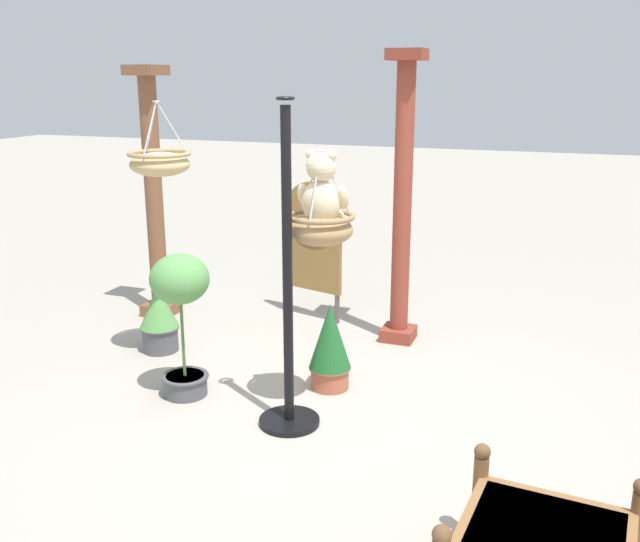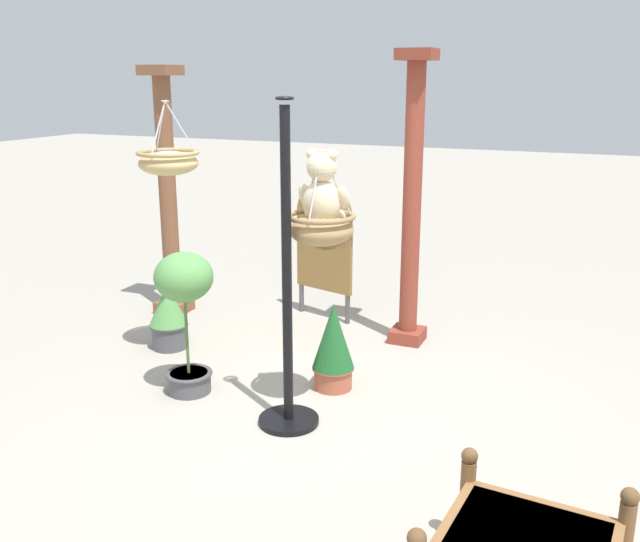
{
  "view_description": "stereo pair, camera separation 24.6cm",
  "coord_description": "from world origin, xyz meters",
  "px_view_note": "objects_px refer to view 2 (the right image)",
  "views": [
    {
      "loc": [
        1.63,
        -4.41,
        2.45
      ],
      "look_at": [
        -0.01,
        0.05,
        1.12
      ],
      "focal_mm": 39.62,
      "sensor_mm": 36.0,
      "label": 1
    },
    {
      "loc": [
        1.86,
        -4.32,
        2.45
      ],
      "look_at": [
        -0.01,
        0.05,
        1.12
      ],
      "focal_mm": 39.62,
      "sensor_mm": 36.0,
      "label": 2
    }
  ],
  "objects_px": {
    "hanging_basket_left_high": "(168,161)",
    "potted_plant_flowering_red": "(168,316)",
    "display_pole_central": "(288,332)",
    "teddy_bear": "(323,193)",
    "greenhouse_pillar_left": "(168,198)",
    "hanging_basket_with_teddy": "(321,228)",
    "potted_plant_fern_front": "(185,303)",
    "greenhouse_pillar_right": "(412,208)",
    "display_sign_board": "(324,239)",
    "potted_plant_bushy_green": "(333,347)"
  },
  "relations": [
    {
      "from": "hanging_basket_left_high",
      "to": "potted_plant_flowering_red",
      "type": "height_order",
      "value": "hanging_basket_left_high"
    },
    {
      "from": "display_pole_central",
      "to": "hanging_basket_left_high",
      "type": "distance_m",
      "value": 1.91
    },
    {
      "from": "teddy_bear",
      "to": "greenhouse_pillar_left",
      "type": "bearing_deg",
      "value": 147.38
    },
    {
      "from": "hanging_basket_with_teddy",
      "to": "potted_plant_fern_front",
      "type": "height_order",
      "value": "hanging_basket_with_teddy"
    },
    {
      "from": "greenhouse_pillar_right",
      "to": "potted_plant_fern_front",
      "type": "distance_m",
      "value": 2.25
    },
    {
      "from": "greenhouse_pillar_right",
      "to": "display_sign_board",
      "type": "bearing_deg",
      "value": 162.11
    },
    {
      "from": "hanging_basket_with_teddy",
      "to": "greenhouse_pillar_left",
      "type": "bearing_deg",
      "value": 146.96
    },
    {
      "from": "teddy_bear",
      "to": "potted_plant_fern_front",
      "type": "distance_m",
      "value": 1.44
    },
    {
      "from": "greenhouse_pillar_left",
      "to": "greenhouse_pillar_right",
      "type": "xyz_separation_m",
      "value": [
        2.55,
        0.14,
        0.06
      ]
    },
    {
      "from": "hanging_basket_with_teddy",
      "to": "potted_plant_bushy_green",
      "type": "xyz_separation_m",
      "value": [
        -0.08,
        0.43,
        -1.06
      ]
    },
    {
      "from": "hanging_basket_left_high",
      "to": "greenhouse_pillar_right",
      "type": "bearing_deg",
      "value": 34.8
    },
    {
      "from": "greenhouse_pillar_left",
      "to": "teddy_bear",
      "type": "bearing_deg",
      "value": -32.62
    },
    {
      "from": "potted_plant_bushy_green",
      "to": "potted_plant_fern_front",
      "type": "bearing_deg",
      "value": -153.33
    },
    {
      "from": "greenhouse_pillar_left",
      "to": "potted_plant_bushy_green",
      "type": "distance_m",
      "value": 2.69
    },
    {
      "from": "potted_plant_flowering_red",
      "to": "hanging_basket_left_high",
      "type": "bearing_deg",
      "value": -39.14
    },
    {
      "from": "greenhouse_pillar_left",
      "to": "greenhouse_pillar_right",
      "type": "height_order",
      "value": "greenhouse_pillar_right"
    },
    {
      "from": "hanging_basket_left_high",
      "to": "greenhouse_pillar_left",
      "type": "bearing_deg",
      "value": 126.35
    },
    {
      "from": "greenhouse_pillar_left",
      "to": "greenhouse_pillar_right",
      "type": "distance_m",
      "value": 2.55
    },
    {
      "from": "hanging_basket_with_teddy",
      "to": "display_pole_central",
      "type": "bearing_deg",
      "value": -120.96
    },
    {
      "from": "display_pole_central",
      "to": "greenhouse_pillar_right",
      "type": "bearing_deg",
      "value": 80.37
    },
    {
      "from": "potted_plant_fern_front",
      "to": "display_pole_central",
      "type": "bearing_deg",
      "value": -9.75
    },
    {
      "from": "display_pole_central",
      "to": "greenhouse_pillar_right",
      "type": "relative_size",
      "value": 0.87
    },
    {
      "from": "display_sign_board",
      "to": "potted_plant_bushy_green",
      "type": "bearing_deg",
      "value": -64.7
    },
    {
      "from": "hanging_basket_left_high",
      "to": "potted_plant_bushy_green",
      "type": "relative_size",
      "value": 0.85
    },
    {
      "from": "teddy_bear",
      "to": "potted_plant_flowering_red",
      "type": "distance_m",
      "value": 2.33
    },
    {
      "from": "greenhouse_pillar_right",
      "to": "potted_plant_fern_front",
      "type": "bearing_deg",
      "value": -126.11
    },
    {
      "from": "hanging_basket_with_teddy",
      "to": "potted_plant_bushy_green",
      "type": "relative_size",
      "value": 0.94
    },
    {
      "from": "potted_plant_flowering_red",
      "to": "potted_plant_fern_front",
      "type": "bearing_deg",
      "value": -46.53
    },
    {
      "from": "potted_plant_flowering_red",
      "to": "potted_plant_bushy_green",
      "type": "relative_size",
      "value": 0.86
    },
    {
      "from": "potted_plant_fern_front",
      "to": "greenhouse_pillar_right",
      "type": "bearing_deg",
      "value": 53.89
    },
    {
      "from": "teddy_bear",
      "to": "potted_plant_fern_front",
      "type": "xyz_separation_m",
      "value": [
        -1.11,
        -0.11,
        -0.91
      ]
    },
    {
      "from": "hanging_basket_with_teddy",
      "to": "potted_plant_fern_front",
      "type": "xyz_separation_m",
      "value": [
        -1.11,
        -0.09,
        -0.67
      ]
    },
    {
      "from": "potted_plant_bushy_green",
      "to": "hanging_basket_with_teddy",
      "type": "bearing_deg",
      "value": -79.64
    },
    {
      "from": "hanging_basket_left_high",
      "to": "hanging_basket_with_teddy",
      "type": "bearing_deg",
      "value": -16.31
    },
    {
      "from": "hanging_basket_left_high",
      "to": "potted_plant_fern_front",
      "type": "height_order",
      "value": "hanging_basket_left_high"
    },
    {
      "from": "greenhouse_pillar_left",
      "to": "potted_plant_bushy_green",
      "type": "xyz_separation_m",
      "value": [
        2.29,
        -1.11,
        -0.87
      ]
    },
    {
      "from": "teddy_bear",
      "to": "potted_plant_flowering_red",
      "type": "bearing_deg",
      "value": 160.96
    },
    {
      "from": "teddy_bear",
      "to": "potted_plant_fern_front",
      "type": "height_order",
      "value": "teddy_bear"
    },
    {
      "from": "teddy_bear",
      "to": "greenhouse_pillar_left",
      "type": "relative_size",
      "value": 0.21
    },
    {
      "from": "potted_plant_bushy_green",
      "to": "greenhouse_pillar_right",
      "type": "bearing_deg",
      "value": 78.38
    },
    {
      "from": "potted_plant_flowering_red",
      "to": "display_sign_board",
      "type": "distance_m",
      "value": 1.75
    },
    {
      "from": "potted_plant_bushy_green",
      "to": "hanging_basket_left_high",
      "type": "bearing_deg",
      "value": 178.91
    },
    {
      "from": "hanging_basket_left_high",
      "to": "display_pole_central",
      "type": "bearing_deg",
      "value": -26.52
    },
    {
      "from": "display_sign_board",
      "to": "hanging_basket_with_teddy",
      "type": "bearing_deg",
      "value": -67.7
    },
    {
      "from": "hanging_basket_with_teddy",
      "to": "teddy_bear",
      "type": "xyz_separation_m",
      "value": [
        0.0,
        0.02,
        0.24
      ]
    },
    {
      "from": "potted_plant_flowering_red",
      "to": "display_sign_board",
      "type": "bearing_deg",
      "value": 53.98
    },
    {
      "from": "potted_plant_bushy_green",
      "to": "display_sign_board",
      "type": "height_order",
      "value": "display_sign_board"
    },
    {
      "from": "hanging_basket_with_teddy",
      "to": "potted_plant_flowering_red",
      "type": "xyz_separation_m",
      "value": [
        -1.8,
        0.65,
        -1.11
      ]
    },
    {
      "from": "display_pole_central",
      "to": "potted_plant_bushy_green",
      "type": "bearing_deg",
      "value": 84.05
    },
    {
      "from": "greenhouse_pillar_left",
      "to": "potted_plant_fern_front",
      "type": "bearing_deg",
      "value": -52.23
    }
  ]
}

